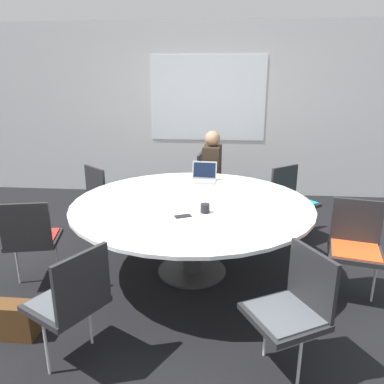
# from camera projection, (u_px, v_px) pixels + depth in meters

# --- Properties ---
(ground_plane) EXTENTS (16.00, 16.00, 0.00)m
(ground_plane) POSITION_uv_depth(u_px,v_px,m) (192.00, 271.00, 3.78)
(ground_plane) COLOR black
(wall_back) EXTENTS (8.00, 0.07, 2.70)m
(wall_back) POSITION_uv_depth(u_px,v_px,m) (208.00, 111.00, 5.96)
(wall_back) COLOR silver
(wall_back) RESTS_ON ground_plane
(conference_table) EXTENTS (2.27, 2.27, 0.74)m
(conference_table) POSITION_uv_depth(u_px,v_px,m) (192.00, 211.00, 3.59)
(conference_table) COLOR #333333
(conference_table) RESTS_ON ground_plane
(chair_0) EXTENTS (0.46, 0.47, 0.86)m
(chair_0) POSITION_uv_depth(u_px,v_px,m) (209.00, 177.00, 5.30)
(chair_0) COLOR #262628
(chair_0) RESTS_ON ground_plane
(chair_1) EXTENTS (0.61, 0.61, 0.86)m
(chair_1) POSITION_uv_depth(u_px,v_px,m) (105.00, 193.00, 4.60)
(chair_1) COLOR #262628
(chair_1) RESTS_ON ground_plane
(chair_2) EXTENTS (0.52, 0.51, 0.86)m
(chair_2) POSITION_uv_depth(u_px,v_px,m) (31.00, 235.00, 3.37)
(chair_2) COLOR #262628
(chair_2) RESTS_ON ground_plane
(chair_3) EXTENTS (0.58, 0.59, 0.86)m
(chair_3) POSITION_uv_depth(u_px,v_px,m) (72.00, 297.00, 2.43)
(chair_3) COLOR #262628
(chair_3) RESTS_ON ground_plane
(chair_4) EXTENTS (0.58, 0.59, 0.86)m
(chair_4) POSITION_uv_depth(u_px,v_px,m) (293.00, 304.00, 2.35)
(chair_4) COLOR #262628
(chair_4) RESTS_ON ground_plane
(chair_5) EXTENTS (0.52, 0.51, 0.86)m
(chair_5) POSITION_uv_depth(u_px,v_px,m) (356.00, 242.00, 3.24)
(chair_5) COLOR #262628
(chair_5) RESTS_ON ground_plane
(chair_6) EXTENTS (0.61, 0.60, 0.86)m
(chair_6) POSITION_uv_depth(u_px,v_px,m) (291.00, 197.00, 4.46)
(chair_6) COLOR #262628
(chair_6) RESTS_ON ground_plane
(person_0) EXTENTS (0.28, 0.38, 1.21)m
(person_0) POSITION_uv_depth(u_px,v_px,m) (213.00, 168.00, 5.01)
(person_0) COLOR #2D2319
(person_0) RESTS_ON ground_plane
(laptop) EXTENTS (0.30, 0.25, 0.21)m
(laptop) POSITION_uv_depth(u_px,v_px,m) (204.00, 176.00, 4.26)
(laptop) COLOR #99999E
(laptop) RESTS_ON conference_table
(coffee_cup) EXTENTS (0.08, 0.08, 0.08)m
(coffee_cup) POSITION_uv_depth(u_px,v_px,m) (205.00, 208.00, 3.27)
(coffee_cup) COLOR black
(coffee_cup) RESTS_ON conference_table
(cell_phone) EXTENTS (0.16, 0.12, 0.01)m
(cell_phone) POSITION_uv_depth(u_px,v_px,m) (183.00, 216.00, 3.19)
(cell_phone) COLOR black
(cell_phone) RESTS_ON conference_table
(handbag) EXTENTS (0.36, 0.16, 0.28)m
(handbag) POSITION_uv_depth(u_px,v_px,m) (12.00, 320.00, 2.79)
(handbag) COLOR #513319
(handbag) RESTS_ON ground_plane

